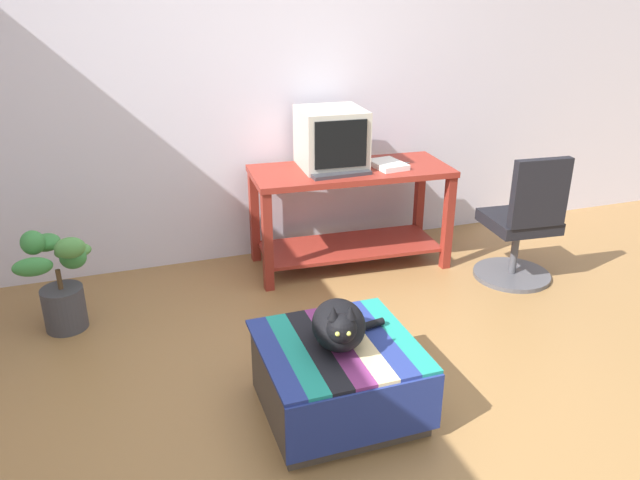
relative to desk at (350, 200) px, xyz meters
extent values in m
plane|color=olive|center=(-0.53, -1.60, -0.48)|extent=(14.00, 14.00, 0.00)
cube|color=silver|center=(-0.53, 0.45, 0.82)|extent=(8.00, 0.10, 2.60)
cube|color=maroon|center=(-0.65, -0.20, -0.15)|extent=(0.06, 0.06, 0.67)
cube|color=maroon|center=(0.62, -0.28, -0.15)|extent=(0.06, 0.06, 0.67)
cube|color=maroon|center=(0.65, 0.20, -0.15)|extent=(0.06, 0.06, 0.67)
cube|color=maroon|center=(-0.62, 0.28, -0.15)|extent=(0.06, 0.06, 0.67)
cube|color=maroon|center=(0.00, 0.00, -0.35)|extent=(1.27, 0.56, 0.02)
cube|color=maroon|center=(0.00, 0.00, 0.21)|extent=(1.39, 0.65, 0.04)
cube|color=#BCB7A8|center=(-0.11, 0.09, 0.24)|extent=(0.32, 0.32, 0.02)
cube|color=#BCB7A8|center=(-0.11, 0.09, 0.43)|extent=(0.45, 0.46, 0.40)
cube|color=black|center=(-0.13, -0.13, 0.44)|extent=(0.35, 0.03, 0.31)
cube|color=#333338|center=(-0.13, -0.12, 0.24)|extent=(0.40, 0.16, 0.02)
cube|color=white|center=(0.25, -0.06, 0.25)|extent=(0.22, 0.29, 0.04)
cube|color=#4C4238|center=(-0.66, -1.51, -0.31)|extent=(0.67, 0.64, 0.35)
cube|color=navy|center=(-0.66, -1.86, -0.27)|extent=(0.71, 0.01, 0.28)
cube|color=navy|center=(-0.96, -1.51, -0.13)|extent=(0.10, 0.69, 0.02)
cube|color=#1E897A|center=(-0.86, -1.51, -0.13)|extent=(0.10, 0.69, 0.02)
cube|color=black|center=(-0.76, -1.51, -0.13)|extent=(0.10, 0.69, 0.02)
cube|color=#7A2D6B|center=(-0.66, -1.51, -0.13)|extent=(0.10, 0.69, 0.02)
cube|color=beige|center=(-0.56, -1.51, -0.13)|extent=(0.10, 0.69, 0.02)
cube|color=navy|center=(-0.46, -1.51, -0.13)|extent=(0.10, 0.69, 0.02)
cube|color=#1E897A|center=(-0.36, -1.51, -0.13)|extent=(0.10, 0.69, 0.02)
ellipsoid|color=black|center=(-0.66, -1.52, -0.02)|extent=(0.32, 0.39, 0.20)
sphere|color=black|center=(-0.69, -1.64, 0.04)|extent=(0.13, 0.13, 0.13)
cylinder|color=black|center=(-0.53, -1.45, -0.10)|extent=(0.27, 0.08, 0.04)
cone|color=black|center=(-0.73, -1.63, 0.12)|extent=(0.05, 0.05, 0.06)
cone|color=black|center=(-0.65, -1.65, 0.12)|extent=(0.05, 0.05, 0.06)
sphere|color=#C6D151|center=(-0.73, -1.69, 0.05)|extent=(0.02, 0.02, 0.02)
sphere|color=#C6D151|center=(-0.68, -1.70, 0.05)|extent=(0.02, 0.02, 0.02)
cylinder|color=#3D3D42|center=(-1.90, -0.29, -0.35)|extent=(0.24, 0.24, 0.26)
cylinder|color=brown|center=(-1.90, -0.29, -0.17)|extent=(0.03, 0.03, 0.12)
ellipsoid|color=#38843D|center=(-1.81, -0.28, -0.05)|extent=(0.15, 0.11, 0.13)
ellipsoid|color=#4C8E42|center=(-1.81, -0.17, -0.05)|extent=(0.21, 0.16, 0.08)
ellipsoid|color=#38843D|center=(-1.94, -0.21, 0.04)|extent=(0.15, 0.15, 0.10)
ellipsoid|color=#38843D|center=(-2.00, -0.31, 0.08)|extent=(0.13, 0.12, 0.14)
ellipsoid|color=#38843D|center=(-2.01, -0.40, -0.02)|extent=(0.21, 0.08, 0.11)
ellipsoid|color=#4C8E42|center=(-1.81, -0.39, 0.06)|extent=(0.17, 0.10, 0.12)
cylinder|color=#4C4C51|center=(0.98, -0.57, -0.47)|extent=(0.52, 0.52, 0.03)
cylinder|color=#4C4C51|center=(0.98, -0.57, -0.28)|extent=(0.05, 0.05, 0.34)
cube|color=black|center=(0.98, -0.57, -0.07)|extent=(0.45, 0.45, 0.08)
cube|color=black|center=(0.97, -0.76, 0.19)|extent=(0.38, 0.09, 0.44)
cylinder|color=#B7B7BC|center=(0.37, 0.02, 0.23)|extent=(0.12, 0.09, 0.01)
camera|label=1|loc=(-1.52, -3.77, 1.42)|focal=34.67mm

